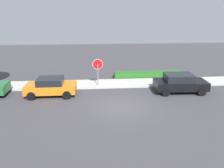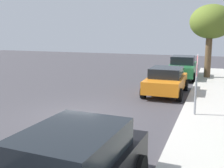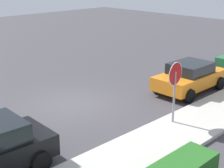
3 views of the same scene
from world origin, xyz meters
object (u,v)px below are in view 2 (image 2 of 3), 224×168
Objects in this scene: stop_sign at (197,74)px; parked_car_orange at (166,81)px; parked_car_green at (183,67)px; street_tree_near_corner at (211,23)px.

stop_sign is 0.64× the size of parked_car_orange.
parked_car_orange is 0.89× the size of parked_car_green.
stop_sign is 9.86m from street_tree_near_corner.
street_tree_near_corner reaches higher than stop_sign.
stop_sign reaches higher than parked_car_green.
street_tree_near_corner reaches higher than parked_car_green.
parked_car_green is 3.56m from street_tree_near_corner.
parked_car_green is at bearing 177.90° from parked_car_orange.
stop_sign reaches higher than parked_car_orange.
stop_sign is at bearing -1.15° from street_tree_near_corner.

